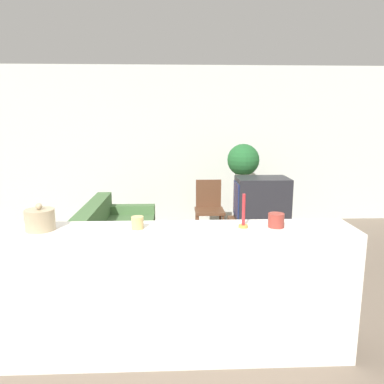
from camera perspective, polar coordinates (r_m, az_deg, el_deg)
name	(u,v)px	position (r m, az deg, el deg)	size (l,w,h in m)	color
ground_plane	(161,320)	(3.64, -4.78, -18.90)	(14.00, 14.00, 0.00)	#756656
wall_back	(167,146)	(6.60, -3.80, 7.07)	(9.00, 0.06, 2.70)	silver
couch	(115,243)	(4.85, -11.66, -7.67)	(0.84, 1.88, 0.75)	#476B3D
tv_stand	(261,236)	(5.29, 10.42, -6.58)	(0.86, 0.51, 0.45)	brown
television	(262,199)	(5.15, 10.55, -1.07)	(0.71, 0.49, 0.59)	#232328
wooden_chair	(209,206)	(5.81, 2.61, -2.13)	(0.44, 0.44, 0.88)	brown
plant_stand	(242,207)	(6.16, 7.63, -2.23)	(0.19, 0.19, 0.81)	brown
potted_plant	(243,161)	(6.03, 7.81, 4.69)	(0.51, 0.51, 0.62)	white
foreground_counter	(157,293)	(2.97, -5.32, -15.06)	(2.97, 0.44, 1.03)	white
decorative_bowl	(40,220)	(2.93, -22.16, -3.92)	(0.21, 0.21, 0.20)	tan
candle_jar	(138,223)	(2.78, -8.30, -4.65)	(0.09, 0.09, 0.09)	tan
candlestick	(243,217)	(2.80, 7.85, -3.72)	(0.07, 0.07, 0.26)	#B7933D
coffee_tin	(276,220)	(2.86, 12.69, -4.22)	(0.12, 0.12, 0.10)	#99382D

